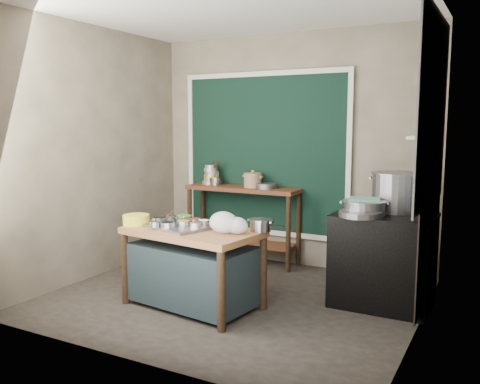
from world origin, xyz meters
The scene contains 31 objects.
floor centered at (0.00, 0.00, -0.01)m, with size 3.50×3.00×0.02m, color #2F2924.
back_wall centered at (0.00, 1.51, 1.40)m, with size 3.50×0.02×2.80m, color gray.
left_wall centered at (-1.76, 0.00, 1.40)m, with size 0.02×3.00×2.80m, color gray.
right_wall centered at (1.76, 0.00, 1.40)m, with size 0.02×3.00×2.80m, color gray.
ceiling centered at (0.00, 0.00, 2.81)m, with size 3.50×3.00×0.02m, color gray.
curtain_panel centered at (-0.35, 1.47, 1.35)m, with size 2.10×0.02×1.90m, color black.
curtain_frame centered at (-0.35, 1.46, 1.35)m, with size 2.22×0.03×2.02m, color beige, non-canonical shape.
tile_panel centered at (1.74, 0.55, 1.85)m, with size 0.02×1.70×1.70m, color #B2B2AA.
soot_patch centered at (1.74, 0.65, 0.70)m, with size 0.01×1.30×1.30m, color black.
wall_shelf centered at (1.63, 0.85, 1.60)m, with size 0.22×0.70×0.03m, color beige.
prep_table centered at (-0.22, -0.35, 0.38)m, with size 1.25×0.72×0.75m, color brown.
back_counter centered at (-0.55, 1.28, 0.47)m, with size 1.45×0.40×0.95m, color #592D19.
stove_block centered at (1.35, 0.55, 0.42)m, with size 0.90×0.68×0.85m, color black.
stove_top centered at (1.35, 0.55, 0.86)m, with size 0.92×0.69×0.03m, color black.
condiment_tray centered at (-0.37, -0.36, 0.76)m, with size 0.60×0.43×0.03m, color gray.
condiment_bowls centered at (-0.39, -0.34, 0.80)m, with size 0.56×0.45×0.06m.
yellow_basin centered at (-0.82, -0.44, 0.80)m, with size 0.26×0.26×0.10m, color yellow.
saucepan centered at (0.38, -0.14, 0.81)m, with size 0.21×0.21×0.11m, color gray, non-canonical shape.
plastic_bag_a centered at (0.13, -0.37, 0.85)m, with size 0.26×0.22×0.20m, color white.
plastic_bag_b centered at (0.25, -0.34, 0.83)m, with size 0.20×0.17×0.15m, color white.
bowl_stack centered at (-1.03, 1.32, 1.06)m, with size 0.22×0.22×0.25m.
utensil_cup centered at (-0.95, 1.29, 1.00)m, with size 0.17×0.17×0.10m, color gray.
ceramic_crock centered at (-0.41, 1.29, 1.03)m, with size 0.24×0.24×0.16m, color #967A52, non-canonical shape.
wide_bowl centered at (-0.22, 1.26, 0.98)m, with size 0.25×0.25×0.06m, color gray.
stock_pot centered at (1.41, 0.76, 1.07)m, with size 0.49×0.49×0.38m, color gray, non-canonical shape.
pot_lid centered at (1.61, 0.62, 1.07)m, with size 0.40×0.40×0.02m, color gray.
steamer centered at (1.18, 0.45, 0.95)m, with size 0.41×0.41×0.13m, color gray, non-canonical shape.
green_cloth centered at (1.18, 0.45, 1.02)m, with size 0.28×0.22×0.02m, color #579B82.
shallow_pan centered at (1.18, 0.32, 0.91)m, with size 0.39×0.39×0.05m, color gray.
shelf_bowl_stack centered at (1.63, 0.78, 1.66)m, with size 0.13×0.13×0.10m.
shelf_bowl_green centered at (1.63, 1.10, 1.64)m, with size 0.13×0.13×0.05m, color gray.
Camera 1 is at (2.37, -4.24, 1.73)m, focal length 38.00 mm.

